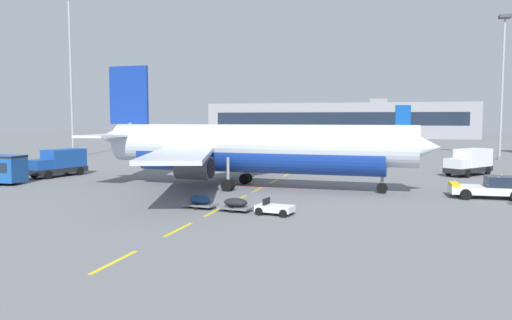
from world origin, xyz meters
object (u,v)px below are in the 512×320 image
pushback_tug (490,188)px  catering_truck (470,162)px  airliner_foreground (251,148)px  baggage_train (236,204)px  ground_power_truck (59,162)px  airliner_mid_left (356,135)px  apron_light_mast_far (503,70)px  apron_light_mast_near (70,58)px

pushback_tug → catering_truck: (0.61, 17.87, 0.74)m
airliner_foreground → baggage_train: airliner_foreground is taller
airliner_foreground → pushback_tug: airliner_foreground is taller
catering_truck → ground_power_truck: (-46.40, -14.27, 0.00)m
airliner_mid_left → catering_truck: (17.05, -45.58, -1.48)m
baggage_train → apron_light_mast_far: apron_light_mast_far is taller
airliner_foreground → pushback_tug: bearing=-1.4°
catering_truck → apron_light_mast_near: (-62.24, 10.17, 15.38)m
airliner_mid_left → catering_truck: 48.69m
apron_light_mast_far → airliner_mid_left: bearing=141.6°
airliner_foreground → ground_power_truck: (-24.38, 3.09, -2.30)m
apron_light_mast_near → apron_light_mast_far: 71.86m
catering_truck → baggage_train: (-19.53, -29.56, -1.12)m
airliner_foreground → apron_light_mast_near: 50.46m
catering_truck → apron_light_mast_far: (7.84, 25.84, 12.99)m
airliner_foreground → airliner_mid_left: airliner_foreground is taller
catering_truck → ground_power_truck: bearing=-162.9°
airliner_mid_left → baggage_train: 75.23m
pushback_tug → catering_truck: catering_truck is taller
apron_light_mast_far → catering_truck: bearing=-106.9°
pushback_tug → apron_light_mast_near: apron_light_mast_near is taller
catering_truck → baggage_train: bearing=-123.5°
apron_light_mast_far → ground_power_truck: bearing=-143.5°
apron_light_mast_far → baggage_train: bearing=-116.3°
catering_truck → apron_light_mast_far: 29.97m
catering_truck → baggage_train: 35.45m
airliner_mid_left → airliner_foreground: bearing=-94.5°
apron_light_mast_near → apron_light_mast_far: apron_light_mast_near is taller
apron_light_mast_near → ground_power_truck: bearing=-57.1°
baggage_train → ground_power_truck: bearing=150.3°
ground_power_truck → apron_light_mast_near: size_ratio=0.27×
catering_truck → apron_light_mast_near: bearing=170.7°
pushback_tug → baggage_train: (-18.93, -11.69, -0.38)m
airliner_mid_left → apron_light_mast_near: size_ratio=0.96×
ground_power_truck → apron_light_mast_near: apron_light_mast_near is taller
baggage_train → apron_light_mast_near: size_ratio=0.31×
pushback_tug → airliner_mid_left: airliner_mid_left is taller
airliner_foreground → airliner_mid_left: (4.97, 62.94, -0.82)m
airliner_foreground → catering_truck: 28.13m
airliner_mid_left → baggage_train: (-2.48, -75.15, -2.60)m
pushback_tug → apron_light_mast_far: size_ratio=0.26×
airliner_foreground → apron_light_mast_far: 53.59m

